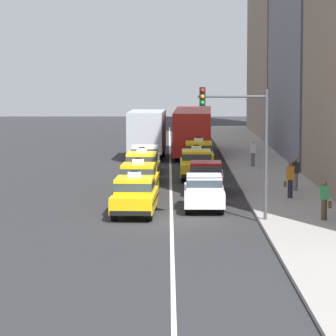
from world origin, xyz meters
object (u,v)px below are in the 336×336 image
at_px(taxi_right_sixth, 189,134).
at_px(traffic_light_pole, 242,130).
at_px(box_truck_left_fifth, 147,133).
at_px(sedan_right_nearest, 204,191).
at_px(taxi_left_nearest, 134,195).
at_px(pedestrian_trailing, 253,153).
at_px(sedan_left_fourth, 145,158).
at_px(pedestrian_by_storefront, 324,200).
at_px(sedan_right_second, 206,176).
at_px(taxi_left_second, 138,180).
at_px(bus_right_fifth, 193,130).
at_px(pedestrian_near_crosswalk, 290,180).
at_px(pedestrian_mid_block, 295,174).
at_px(taxi_right_third, 196,164).
at_px(taxi_left_third, 142,167).
at_px(taxi_right_fourth, 198,154).

xyz_separation_m(taxi_right_sixth, traffic_light_pole, (1.39, -39.10, 2.94)).
relative_size(box_truck_left_fifth, sedan_right_nearest, 1.63).
distance_m(taxi_left_nearest, pedestrian_trailing, 20.35).
distance_m(sedan_left_fourth, pedestrian_by_storefront, 21.04).
bearing_deg(traffic_light_pole, sedan_right_second, 96.63).
bearing_deg(taxi_left_second, sedan_right_nearest, -53.28).
bearing_deg(pedestrian_by_storefront, bus_right_fifth, 98.71).
bearing_deg(pedestrian_near_crosswalk, bus_right_fifth, 99.75).
relative_size(taxi_left_nearest, pedestrian_mid_block, 2.84).
bearing_deg(sedan_right_nearest, taxi_right_third, 90.10).
relative_size(taxi_left_nearest, pedestrian_trailing, 2.88).
distance_m(taxi_right_third, pedestrian_near_crosswalk, 9.79).
distance_m(taxi_right_third, pedestrian_trailing, 6.86).
bearing_deg(sedan_right_second, taxi_left_nearest, -113.71).
bearing_deg(sedan_right_second, bus_right_fifth, 90.41).
height_order(taxi_left_nearest, taxi_right_third, same).
height_order(box_truck_left_fifth, pedestrian_near_crosswalk, box_truck_left_fifth).
bearing_deg(box_truck_left_fifth, sedan_left_fourth, -90.01).
relative_size(sedan_left_fourth, traffic_light_pole, 0.77).
bearing_deg(pedestrian_trailing, pedestrian_by_storefront, -86.91).
bearing_deg(traffic_light_pole, sedan_right_nearest, 110.73).
bearing_deg(box_truck_left_fifth, taxi_left_nearest, -90.11).
bearing_deg(taxi_right_third, taxi_left_third, -153.46).
distance_m(taxi_left_nearest, taxi_right_sixth, 37.13).
xyz_separation_m(taxi_left_second, taxi_left_third, (0.02, 6.16, 0.00)).
distance_m(taxi_right_third, taxi_right_fourth, 5.84).
height_order(taxi_left_nearest, pedestrian_by_storefront, taxi_left_nearest).
height_order(bus_right_fifth, taxi_right_sixth, bus_right_fifth).
bearing_deg(pedestrian_by_storefront, box_truck_left_fifth, 105.63).
distance_m(taxi_left_nearest, taxi_left_second, 5.76).
height_order(box_truck_left_fifth, pedestrian_by_storefront, box_truck_left_fifth).
bearing_deg(taxi_right_sixth, sedan_right_nearest, -90.05).
bearing_deg(pedestrian_by_storefront, sedan_right_nearest, 140.94).
distance_m(taxi_left_nearest, pedestrian_by_storefront, 8.15).
bearing_deg(sedan_left_fourth, bus_right_fifth, 73.70).
bearing_deg(sedan_right_second, pedestrian_mid_block, -4.27).
relative_size(bus_right_fifth, taxi_right_sixth, 2.44).
relative_size(box_truck_left_fifth, taxi_right_fourth, 1.54).
bearing_deg(taxi_right_fourth, pedestrian_trailing, -0.45).
bearing_deg(taxi_left_nearest, sedan_right_second, 66.29).
relative_size(pedestrian_near_crosswalk, pedestrian_trailing, 1.06).
bearing_deg(sedan_right_nearest, taxi_left_second, 126.72).
bearing_deg(taxi_left_second, taxi_right_third, 68.40).
bearing_deg(taxi_left_second, box_truck_left_fifth, 89.85).
distance_m(box_truck_left_fifth, pedestrian_mid_block, 19.96).
bearing_deg(taxi_right_third, pedestrian_trailing, 57.80).
height_order(pedestrian_mid_block, pedestrian_trailing, pedestrian_mid_block).
bearing_deg(sedan_right_nearest, taxi_left_nearest, -151.35).
relative_size(sedan_right_nearest, pedestrian_mid_block, 2.65).
height_order(taxi_left_second, box_truck_left_fifth, box_truck_left_fifth).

